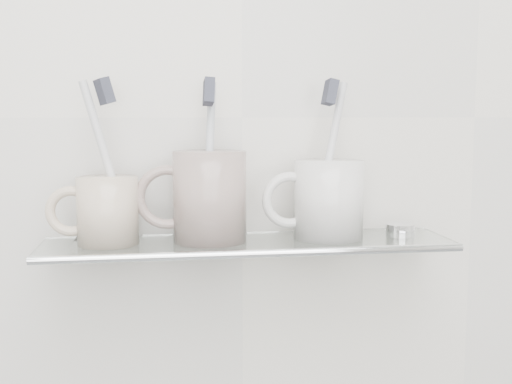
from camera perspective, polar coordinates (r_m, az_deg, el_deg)
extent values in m
plane|color=beige|center=(0.83, -1.24, 6.63)|extent=(2.50, 0.00, 2.50)
cube|color=silver|center=(0.79, -0.66, -4.64)|extent=(0.50, 0.12, 0.01)
cylinder|color=silver|center=(0.73, -0.08, -5.50)|extent=(0.50, 0.01, 0.01)
cylinder|color=silver|center=(0.84, -15.54, -4.98)|extent=(0.02, 0.03, 0.02)
cylinder|color=silver|center=(0.89, 12.53, -4.24)|extent=(0.02, 0.03, 0.02)
cylinder|color=beige|center=(0.78, -13.03, -1.61)|extent=(0.09, 0.09, 0.08)
torus|color=beige|center=(0.79, -16.10, -1.65)|extent=(0.06, 0.01, 0.06)
cylinder|color=silver|center=(0.78, -13.16, 2.81)|extent=(0.06, 0.02, 0.19)
cube|color=#2E303D|center=(0.77, -13.32, 8.72)|extent=(0.03, 0.03, 0.03)
cylinder|color=silver|center=(0.78, -4.14, -0.40)|extent=(0.11, 0.11, 0.11)
torus|color=silver|center=(0.78, -7.86, -0.46)|extent=(0.08, 0.01, 0.08)
cylinder|color=#A5ADB7|center=(0.78, -4.17, 2.97)|extent=(0.02, 0.06, 0.19)
cube|color=#2E303D|center=(0.77, -4.22, 8.89)|extent=(0.01, 0.03, 0.04)
cylinder|color=white|center=(0.80, 6.48, -0.65)|extent=(0.09, 0.09, 0.10)
torus|color=white|center=(0.79, 3.03, -0.72)|extent=(0.07, 0.01, 0.07)
cylinder|color=silver|center=(0.80, 6.53, 3.06)|extent=(0.05, 0.03, 0.19)
cube|color=#2E303D|center=(0.80, 6.61, 8.80)|extent=(0.02, 0.03, 0.03)
cylinder|color=silver|center=(0.84, 12.68, -3.30)|extent=(0.04, 0.04, 0.02)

